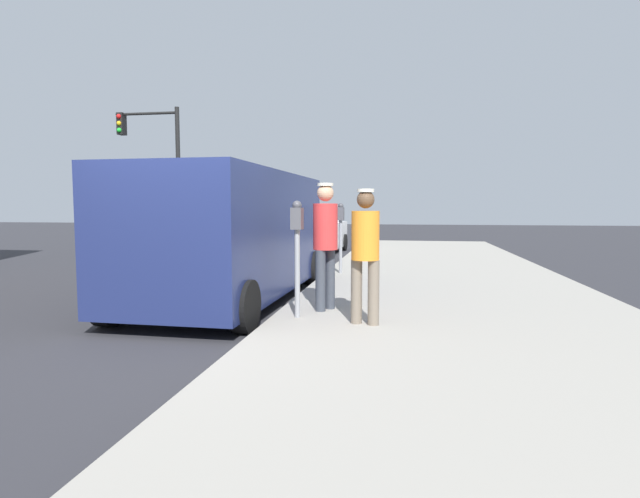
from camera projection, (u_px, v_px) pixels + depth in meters
ground_plane at (177, 337)px, 6.13m from camera, size 80.00×80.00×0.00m
sidewalk_slab at (475, 344)px, 5.54m from camera, size 5.00×32.00×0.15m
parking_meter_near at (297, 239)px, 6.48m from camera, size 0.14×0.18×1.52m
parking_meter_far at (341, 226)px, 10.86m from camera, size 0.14×0.18×1.52m
pedestrian_in_orange at (365, 248)px, 6.11m from camera, size 0.35×0.34×1.66m
pedestrian_in_red at (325, 237)px, 6.96m from camera, size 0.34×0.34×1.76m
parked_van at (231, 233)px, 8.41m from camera, size 2.24×5.25×2.15m
parked_sedan_ahead at (310, 232)px, 16.84m from camera, size 2.13×4.49×1.65m
traffic_light_corner at (156, 154)px, 18.47m from camera, size 2.48×0.42×5.20m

